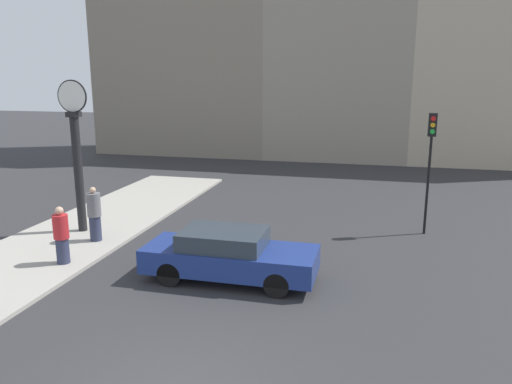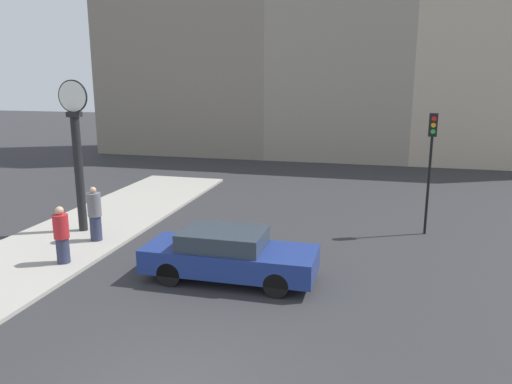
% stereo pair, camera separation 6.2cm
% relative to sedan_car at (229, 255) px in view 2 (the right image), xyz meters
% --- Properties ---
extents(sidewalk_corner, '(3.97, 19.28, 0.10)m').
position_rel_sedan_car_xyz_m(sidewalk_corner, '(-6.08, 2.47, -0.64)').
color(sidewalk_corner, '#A39E93').
rests_on(sidewalk_corner, ground_plane).
extents(building_row, '(31.84, 5.00, 18.63)m').
position_rel_sedan_car_xyz_m(building_row, '(-0.65, 21.37, 7.29)').
color(building_row, gray).
rests_on(building_row, ground_plane).
extents(sedan_car, '(4.55, 1.73, 1.36)m').
position_rel_sedan_car_xyz_m(sedan_car, '(0.00, 0.00, 0.00)').
color(sedan_car, navy).
rests_on(sedan_car, ground_plane).
extents(traffic_light_far, '(0.26, 0.24, 4.11)m').
position_rel_sedan_car_xyz_m(traffic_light_far, '(5.35, 5.43, 2.23)').
color(traffic_light_far, black).
rests_on(traffic_light_far, ground_plane).
extents(street_clock, '(1.06, 0.38, 5.08)m').
position_rel_sedan_car_xyz_m(street_clock, '(-6.07, 2.62, 2.03)').
color(street_clock, black).
rests_on(street_clock, sidewalk_corner).
extents(pedestrian_grey_jacket, '(0.43, 0.43, 1.77)m').
position_rel_sedan_car_xyz_m(pedestrian_grey_jacket, '(-5.04, 1.78, 0.28)').
color(pedestrian_grey_jacket, '#2D334C').
rests_on(pedestrian_grey_jacket, sidewalk_corner).
extents(pedestrian_red_top, '(0.43, 0.43, 1.65)m').
position_rel_sedan_car_xyz_m(pedestrian_red_top, '(-4.85, -0.23, 0.22)').
color(pedestrian_red_top, '#2D334C').
rests_on(pedestrian_red_top, sidewalk_corner).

